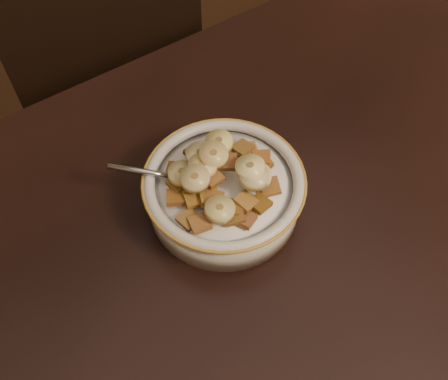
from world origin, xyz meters
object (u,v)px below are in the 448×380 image
chair (160,157)px  spoon (199,181)px  table (420,256)px  cereal_bowl (224,195)px

chair → spoon: (-0.09, -0.33, 0.36)m
spoon → table: bearing=80.4°
table → chair: 0.60m
cereal_bowl → spoon: spoon is taller
table → chair: (-0.08, 0.51, -0.30)m
chair → cereal_bowl: size_ratio=5.08×
chair → spoon: bearing=-96.4°
table → spoon: bearing=132.1°
table → chair: bearing=97.9°
table → cereal_bowl: (-0.15, 0.17, 0.04)m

